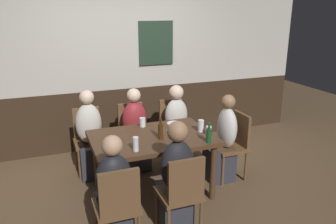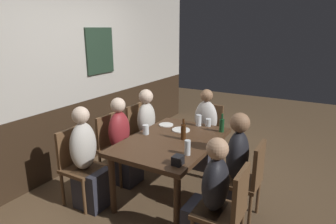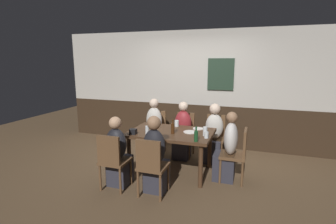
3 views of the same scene
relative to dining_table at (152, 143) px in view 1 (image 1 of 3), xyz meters
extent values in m
plane|color=brown|center=(0.00, 0.00, -0.65)|extent=(12.00, 12.00, 0.00)
cube|color=#332316|center=(0.00, 1.65, -0.18)|extent=(6.40, 0.10, 0.95)
cube|color=#B7B2A8|center=(0.00, 1.65, 1.12)|extent=(6.40, 0.10, 1.65)
cube|color=#233828|center=(0.60, 1.58, 1.00)|extent=(0.56, 0.03, 0.68)
cube|color=#472D1C|center=(0.00, 0.00, 0.06)|extent=(1.42, 0.96, 0.05)
cylinder|color=#472D1C|center=(-0.61, -0.40, -0.31)|extent=(0.07, 0.07, 0.69)
cylinder|color=#472D1C|center=(0.61, -0.40, -0.31)|extent=(0.07, 0.07, 0.69)
cylinder|color=#472D1C|center=(-0.61, 0.40, -0.31)|extent=(0.07, 0.07, 0.69)
cylinder|color=#472D1C|center=(0.61, 0.40, -0.31)|extent=(0.07, 0.07, 0.69)
cube|color=brown|center=(-0.63, 0.82, -0.22)|extent=(0.40, 0.40, 0.04)
cube|color=brown|center=(-0.63, 1.00, 0.01)|extent=(0.36, 0.04, 0.43)
cylinder|color=brown|center=(-0.46, 0.65, -0.45)|extent=(0.04, 0.04, 0.41)
cylinder|color=brown|center=(-0.80, 0.65, -0.45)|extent=(0.04, 0.04, 0.41)
cylinder|color=brown|center=(-0.46, 0.99, -0.45)|extent=(0.04, 0.04, 0.41)
cylinder|color=brown|center=(-0.80, 0.99, -0.45)|extent=(0.04, 0.04, 0.41)
cube|color=brown|center=(1.05, 0.00, -0.22)|extent=(0.40, 0.40, 0.04)
cube|color=brown|center=(1.23, 0.00, 0.01)|extent=(0.04, 0.36, 0.43)
cylinder|color=brown|center=(0.88, -0.17, -0.45)|extent=(0.04, 0.04, 0.41)
cylinder|color=brown|center=(0.88, 0.17, -0.45)|extent=(0.04, 0.04, 0.41)
cylinder|color=brown|center=(1.22, -0.17, -0.45)|extent=(0.04, 0.04, 0.41)
cylinder|color=brown|center=(1.22, 0.17, -0.45)|extent=(0.04, 0.04, 0.41)
cube|color=brown|center=(0.00, -0.82, -0.22)|extent=(0.40, 0.40, 0.04)
cube|color=brown|center=(0.00, -1.00, 0.01)|extent=(0.36, 0.04, 0.43)
cylinder|color=brown|center=(-0.17, -0.65, -0.45)|extent=(0.04, 0.04, 0.41)
cylinder|color=brown|center=(0.17, -0.65, -0.45)|extent=(0.04, 0.04, 0.41)
cylinder|color=brown|center=(0.17, -0.99, -0.45)|extent=(0.04, 0.04, 0.41)
cube|color=brown|center=(0.00, 0.82, -0.22)|extent=(0.40, 0.40, 0.04)
cube|color=brown|center=(0.00, 1.00, 0.01)|extent=(0.36, 0.04, 0.43)
cylinder|color=brown|center=(0.17, 0.65, -0.45)|extent=(0.04, 0.04, 0.41)
cylinder|color=brown|center=(-0.17, 0.65, -0.45)|extent=(0.04, 0.04, 0.41)
cylinder|color=brown|center=(0.17, 0.99, -0.45)|extent=(0.04, 0.04, 0.41)
cylinder|color=brown|center=(-0.17, 0.99, -0.45)|extent=(0.04, 0.04, 0.41)
cube|color=brown|center=(-0.63, -0.82, -0.22)|extent=(0.40, 0.40, 0.04)
cube|color=brown|center=(-0.63, -1.00, 0.01)|extent=(0.36, 0.04, 0.43)
cylinder|color=brown|center=(-0.80, -0.65, -0.45)|extent=(0.04, 0.04, 0.41)
cylinder|color=brown|center=(-0.46, -0.65, -0.45)|extent=(0.04, 0.04, 0.41)
cube|color=brown|center=(0.63, 0.82, -0.22)|extent=(0.40, 0.40, 0.04)
cube|color=brown|center=(0.63, 1.00, 0.01)|extent=(0.36, 0.04, 0.43)
cylinder|color=brown|center=(0.80, 0.65, -0.45)|extent=(0.04, 0.04, 0.41)
cylinder|color=brown|center=(0.46, 0.65, -0.45)|extent=(0.04, 0.04, 0.41)
cylinder|color=brown|center=(0.80, 0.99, -0.45)|extent=(0.04, 0.04, 0.41)
cylinder|color=brown|center=(0.46, 0.99, -0.45)|extent=(0.04, 0.04, 0.41)
cube|color=#2D2D38|center=(-0.63, 0.69, -0.43)|extent=(0.32, 0.34, 0.45)
ellipsoid|color=beige|center=(-0.63, 0.78, 0.07)|extent=(0.34, 0.22, 0.54)
sphere|color=beige|center=(-0.63, 0.78, 0.43)|extent=(0.19, 0.19, 0.19)
cube|color=#2D2D38|center=(0.92, 0.00, -0.43)|extent=(0.34, 0.32, 0.45)
ellipsoid|color=silver|center=(1.01, 0.00, 0.06)|extent=(0.22, 0.34, 0.53)
sphere|color=#936B4C|center=(1.01, 0.00, 0.41)|extent=(0.18, 0.18, 0.18)
cube|color=#2D2D38|center=(0.00, -0.69, -0.43)|extent=(0.32, 0.34, 0.45)
ellipsoid|color=black|center=(0.00, -0.78, 0.06)|extent=(0.34, 0.22, 0.53)
sphere|color=#936B4C|center=(0.00, -0.78, 0.42)|extent=(0.20, 0.20, 0.20)
cube|color=#2D2D38|center=(0.00, 0.69, -0.43)|extent=(0.32, 0.34, 0.45)
ellipsoid|color=maroon|center=(0.00, 0.78, 0.05)|extent=(0.34, 0.22, 0.51)
sphere|color=beige|center=(0.00, 0.78, 0.40)|extent=(0.19, 0.19, 0.19)
cube|color=#2D2D38|center=(-0.63, -0.69, -0.43)|extent=(0.32, 0.34, 0.45)
ellipsoid|color=black|center=(-0.63, -0.78, 0.04)|extent=(0.34, 0.22, 0.49)
sphere|color=tan|center=(-0.63, -0.78, 0.37)|extent=(0.19, 0.19, 0.19)
cube|color=#2D2D38|center=(0.63, 0.69, -0.43)|extent=(0.32, 0.34, 0.45)
ellipsoid|color=beige|center=(0.63, 0.78, 0.04)|extent=(0.34, 0.22, 0.49)
sphere|color=beige|center=(0.63, 0.78, 0.38)|extent=(0.21, 0.21, 0.21)
cylinder|color=silver|center=(0.65, -0.18, 0.14)|extent=(0.07, 0.07, 0.10)
cylinder|color=silver|center=(0.65, -0.18, 0.13)|extent=(0.06, 0.06, 0.08)
cylinder|color=silver|center=(-0.29, -0.34, 0.16)|extent=(0.06, 0.06, 0.16)
cylinder|color=gold|center=(-0.29, -0.34, 0.14)|extent=(0.05, 0.05, 0.12)
cylinder|color=silver|center=(-0.01, 0.36, 0.14)|extent=(0.08, 0.08, 0.12)
cylinder|color=#331E14|center=(-0.01, 0.36, 0.13)|extent=(0.07, 0.07, 0.09)
cylinder|color=silver|center=(0.60, -0.07, 0.16)|extent=(0.07, 0.07, 0.15)
cylinder|color=gold|center=(0.60, -0.07, 0.13)|extent=(0.06, 0.06, 0.09)
cylinder|color=#194723|center=(0.53, -0.41, 0.17)|extent=(0.06, 0.06, 0.16)
cylinder|color=#194723|center=(0.53, -0.41, 0.28)|extent=(0.03, 0.03, 0.07)
cylinder|color=#42230F|center=(0.07, -0.11, 0.18)|extent=(0.06, 0.06, 0.18)
cylinder|color=#42230F|center=(0.07, -0.11, 0.30)|extent=(0.03, 0.03, 0.07)
cylinder|color=white|center=(0.33, 0.05, 0.09)|extent=(0.23, 0.23, 0.01)
cylinder|color=white|center=(0.41, 0.31, 0.09)|extent=(0.19, 0.19, 0.01)
cube|color=black|center=(-0.54, -0.37, 0.13)|extent=(0.11, 0.09, 0.09)
camera|label=1|loc=(-1.15, -3.53, 1.54)|focal=36.16mm
camera|label=2|loc=(-2.77, -1.54, 1.33)|focal=31.25mm
camera|label=3|loc=(1.34, -4.07, 1.29)|focal=27.56mm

